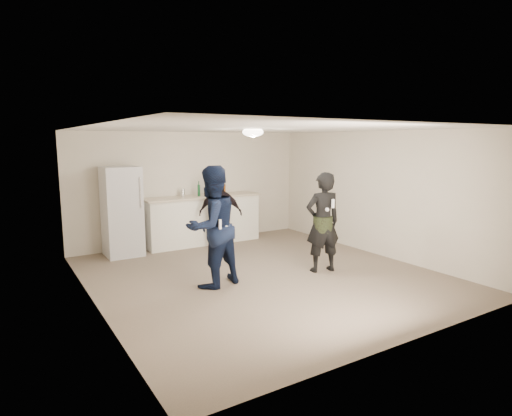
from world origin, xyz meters
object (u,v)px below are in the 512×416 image
shaker (183,193)px  fridge (122,211)px  counter (203,221)px  woman (323,222)px  man (212,227)px  spectator (221,213)px

shaker → fridge: bearing=-172.1°
shaker → counter: bearing=-16.0°
fridge → woman: fridge is taller
counter → fridge: fridge is taller
counter → man: man is taller
fridge → man: (0.72, -2.65, 0.06)m
fridge → man: size_ratio=0.93×
woman → spectator: bearing=-58.6°
woman → spectator: size_ratio=1.13×
man → spectator: size_ratio=1.23×
man → woman: 2.03m
fridge → spectator: 2.00m
fridge → woman: (2.72, -2.97, -0.02)m
spectator → woman: bearing=143.9°
man → woman: bearing=156.1°
counter → man: size_ratio=1.35×
spectator → shaker: bearing=-23.1°
woman → shaker: bearing=-55.0°
man → shaker: bearing=-118.1°
counter → woman: (0.90, -3.04, 0.36)m
fridge → spectator: size_ratio=1.15×
shaker → spectator: bearing=-57.8°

